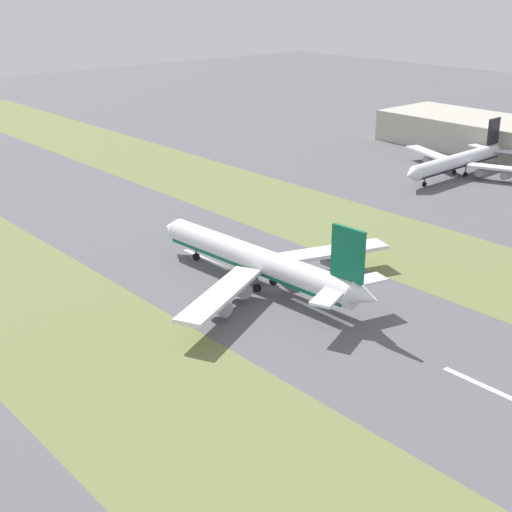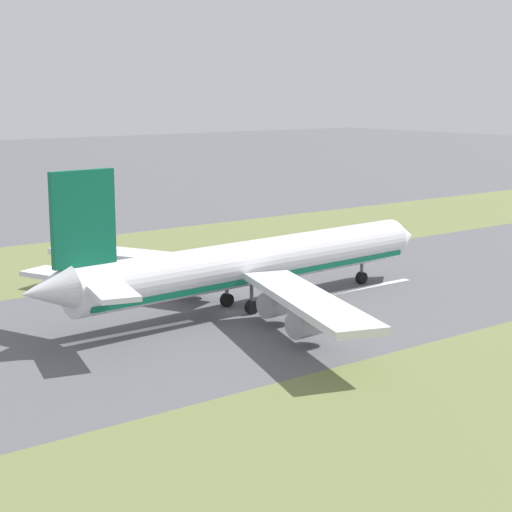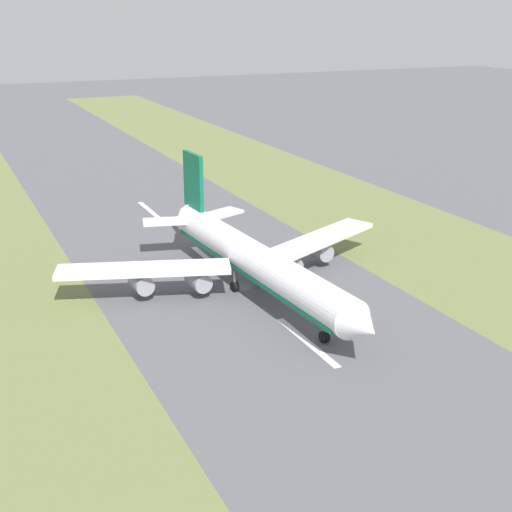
{
  "view_description": "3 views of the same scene",
  "coord_description": "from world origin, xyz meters",
  "views": [
    {
      "loc": [
        -99.77,
        -108.89,
        65.81
      ],
      "look_at": [
        -0.9,
        4.4,
        7.0
      ],
      "focal_mm": 50.0,
      "sensor_mm": 36.0,
      "label": 1
    },
    {
      "loc": [
        89.0,
        -64.24,
        29.09
      ],
      "look_at": [
        -0.9,
        4.4,
        7.0
      ],
      "focal_mm": 60.0,
      "sensor_mm": 36.0,
      "label": 2
    },
    {
      "loc": [
        46.74,
        107.92,
        46.41
      ],
      "look_at": [
        -0.9,
        4.4,
        7.0
      ],
      "focal_mm": 50.0,
      "sensor_mm": 36.0,
      "label": 3
    }
  ],
  "objects": [
    {
      "name": "ground_plane",
      "position": [
        0.0,
        0.0,
        0.0
      ],
      "size": [
        800.0,
        800.0,
        0.0
      ],
      "primitive_type": "plane",
      "color": "#56565B"
    },
    {
      "name": "grass_median_west",
      "position": [
        -45.0,
        0.0,
        0.0
      ],
      "size": [
        40.0,
        600.0,
        0.01
      ],
      "primitive_type": "cube",
      "color": "olive",
      "rests_on": "ground"
    },
    {
      "name": "centreline_dash_mid",
      "position": [
        0.0,
        -15.6,
        0.01
      ],
      "size": [
        1.2,
        18.0,
        0.01
      ],
      "primitive_type": "cube",
      "color": "silver",
      "rests_on": "ground"
    },
    {
      "name": "centreline_dash_far",
      "position": [
        0.0,
        24.4,
        0.01
      ],
      "size": [
        1.2,
        18.0,
        0.01
      ],
      "primitive_type": "cube",
      "color": "silver",
      "rests_on": "ground"
    },
    {
      "name": "airplane_main_jet",
      "position": [
        -0.79,
        2.49,
        6.02
      ],
      "size": [
        64.01,
        67.21,
        20.2
      ],
      "color": "white",
      "rests_on": "ground"
    }
  ]
}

